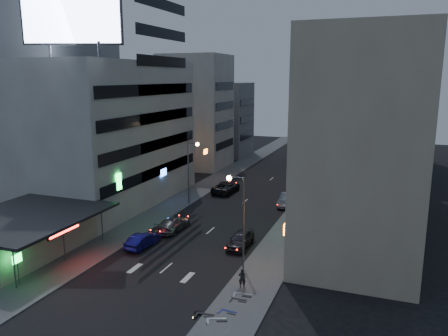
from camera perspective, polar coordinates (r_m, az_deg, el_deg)
The scene contains 29 objects.
ground at distance 35.64m, azimuth -10.69°, elevation -15.23°, with size 180.00×180.00×0.00m, color black.
sidewalk_left at distance 64.18m, azimuth -2.95°, elevation -2.69°, with size 4.00×120.00×0.12m, color #4C4C4F.
sidewalk_right at distance 59.81m, azimuth 11.28°, elevation -3.99°, with size 4.00×120.00×0.12m, color #4C4C4F.
food_court at distance 44.57m, azimuth -25.03°, elevation -7.79°, with size 11.00×13.00×3.88m.
white_building at distance 58.35m, azimuth -15.19°, elevation 4.40°, with size 14.00×24.00×18.00m, color silver.
grey_tower at distance 65.87m, azimuth -20.54°, elevation 11.85°, with size 10.00×14.00×34.00m, color slate.
shophouse_near at distance 37.97m, azimuth 17.42°, elevation 2.04°, with size 10.00×11.00×20.00m, color #BCAF93.
shophouse_mid at distance 49.61m, azimuth 18.67°, elevation 1.79°, with size 11.00×12.00×16.00m, color gray.
shophouse_far at distance 62.17m, azimuth 18.88°, elevation 6.47°, with size 10.00×14.00×22.00m, color #BCAF93.
far_left_a at distance 79.14m, azimuth -3.68°, elevation 7.34°, with size 11.00×10.00×20.00m, color silver.
far_left_b at distance 91.50m, azimuth -0.59°, elevation 6.39°, with size 12.00×10.00×15.00m, color slate.
far_right_a at distance 77.27m, azimuth 19.56°, elevation 5.84°, with size 11.00×12.00×18.00m, color gray.
far_right_b at distance 91.03m, azimuth 20.23°, elevation 8.49°, with size 12.00×12.00×24.00m, color #BCAF93.
billboard at distance 47.85m, azimuth -19.26°, elevation 17.86°, with size 9.52×3.75×6.20m.
street_lamp_right_near at distance 36.34m, azimuth 2.00°, elevation -5.36°, with size 1.60×0.44×8.02m.
street_lamp_left at distance 55.05m, azimuth -4.33°, elevation 0.52°, with size 1.60×0.44×8.02m.
street_lamp_right_far at distance 68.67m, azimuth 11.12°, elevation 2.58°, with size 1.60×0.44×8.02m.
parked_car_right_near at distance 42.53m, azimuth 2.18°, elevation -9.31°, with size 1.82×4.53×1.54m, color #2B2B30.
parked_car_right_mid at distance 56.14m, azimuth 8.19°, elevation -4.16°, with size 1.64×4.71×1.55m, color gray.
parked_car_left at distance 61.94m, azimuth 0.27°, elevation -2.50°, with size 2.65×5.76×1.60m, color black.
parked_car_right_far at distance 61.91m, azimuth 9.17°, elevation -2.76°, with size 1.95×4.81×1.40m, color #999BA1.
road_car_blue at distance 43.22m, azimuth -10.57°, elevation -9.27°, with size 1.47×4.21×1.39m, color navy.
road_car_silver at distance 47.22m, azimuth -6.68°, elevation -7.26°, with size 2.06×5.07×1.47m, color gray.
person at distance 34.65m, azimuth 2.38°, elevation -14.19°, with size 0.57×0.37×1.55m, color black.
scooter_black_a at distance 31.20m, azimuth -1.17°, elevation -17.71°, with size 1.92×0.64×1.17m, color black, non-canonical shape.
scooter_silver_a at distance 30.86m, azimuth 0.37°, elevation -18.01°, with size 2.00×0.67×1.22m, color #B8BBC1, non-canonical shape.
scooter_blue at distance 31.54m, azimuth 1.78°, elevation -17.47°, with size 1.75×0.58×1.07m, color navy, non-canonical shape.
scooter_black_b at distance 33.06m, azimuth 3.10°, elevation -16.03°, with size 1.74×0.58×1.06m, color black, non-canonical shape.
scooter_silver_b at distance 33.79m, azimuth 3.73°, elevation -15.21°, with size 2.04×0.68×1.25m, color #A2A5AA, non-canonical shape.
Camera 1 is at (16.94, -26.93, 16.05)m, focal length 35.00 mm.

